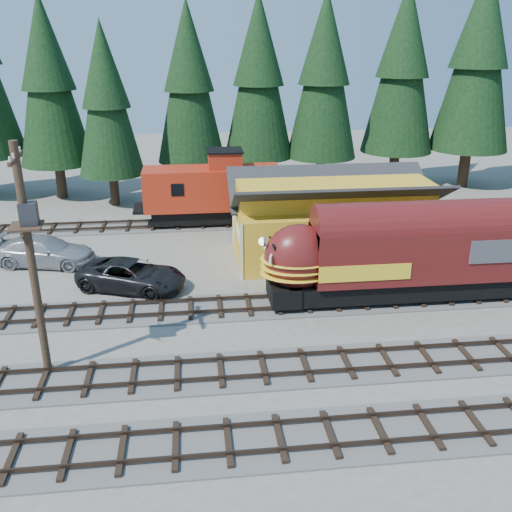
{
  "coord_description": "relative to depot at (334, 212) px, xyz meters",
  "views": [
    {
      "loc": [
        -8.69,
        -22.45,
        13.28
      ],
      "look_at": [
        -5.6,
        4.0,
        2.84
      ],
      "focal_mm": 40.0,
      "sensor_mm": 36.0,
      "label": 1
    }
  ],
  "objects": [
    {
      "name": "pickup_truck_b",
      "position": [
        -17.74,
        0.73,
        -2.08
      ],
      "size": [
        6.5,
        3.71,
        1.78
      ],
      "primitive_type": "imported",
      "rotation": [
        0.0,
        0.0,
        1.36
      ],
      "color": "#9A9CA2",
      "rests_on": "ground"
    },
    {
      "name": "conifer_backdrop",
      "position": [
        4.7,
        14.6,
        6.99
      ],
      "size": [
        80.75,
        21.99,
        17.39
      ],
      "color": "black",
      "rests_on": "ground"
    },
    {
      "name": "track_spur",
      "position": [
        -10.0,
        7.5,
        -2.9
      ],
      "size": [
        32.0,
        3.2,
        0.33
      ],
      "color": "#4C4947",
      "rests_on": "ground"
    },
    {
      "name": "utility_pole",
      "position": [
        -14.93,
        -11.61,
        2.58
      ],
      "size": [
        1.29,
        2.37,
        9.7
      ],
      "rotation": [
        0.0,
        0.0,
        0.09
      ],
      "color": "black",
      "rests_on": "ground"
    },
    {
      "name": "ground",
      "position": [
        0.0,
        -10.5,
        -2.96
      ],
      "size": [
        120.0,
        120.0,
        0.0
      ],
      "primitive_type": "plane",
      "color": "#6B665B",
      "rests_on": "ground"
    },
    {
      "name": "depot",
      "position": [
        0.0,
        0.0,
        0.0
      ],
      "size": [
        12.8,
        7.0,
        5.3
      ],
      "color": "gold",
      "rests_on": "ground"
    },
    {
      "name": "locomotive",
      "position": [
        1.84,
        -6.5,
        -0.56
      ],
      "size": [
        14.95,
        2.97,
        4.06
      ],
      "color": "black",
      "rests_on": "ground"
    },
    {
      "name": "pickup_truck_a",
      "position": [
        -12.14,
        -3.5,
        -2.13
      ],
      "size": [
        6.57,
        4.78,
        1.66
      ],
      "primitive_type": "imported",
      "rotation": [
        0.0,
        0.0,
        1.19
      ],
      "color": "black",
      "rests_on": "ground"
    },
    {
      "name": "caboose",
      "position": [
        -7.14,
        7.5,
        -0.43
      ],
      "size": [
        9.81,
        2.84,
        5.1
      ],
      "color": "black",
      "rests_on": "ground"
    }
  ]
}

